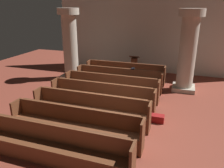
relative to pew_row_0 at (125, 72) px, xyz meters
name	(u,v)px	position (x,y,z in m)	size (l,w,h in m)	color
ground_plane	(111,121)	(0.62, -3.92, -0.48)	(19.20, 19.20, 0.00)	brown
back_wall	(148,30)	(0.62, 2.16, 1.77)	(10.00, 0.16, 4.50)	silver
pew_row_0	(125,72)	(0.00, 0.00, 0.00)	(3.78, 0.47, 0.90)	brown
pew_row_1	(119,78)	(0.00, -1.03, 0.00)	(3.78, 0.46, 0.90)	brown
pew_row_2	(111,86)	(0.00, -2.06, 0.00)	(3.78, 0.46, 0.90)	brown
pew_row_3	(102,95)	(0.00, -3.08, 0.00)	(3.78, 0.47, 0.90)	brown
pew_row_4	(90,107)	(0.00, -4.11, 0.00)	(3.78, 0.46, 0.90)	brown
pew_row_5	(75,123)	(0.00, -5.14, 0.00)	(3.78, 0.47, 0.90)	brown
pew_row_6	(54,145)	(0.00, -6.17, 0.00)	(3.78, 0.46, 0.90)	brown
pillar_aisle_side	(188,50)	(2.73, -0.28, 1.27)	(1.01, 1.01, 3.37)	#B6AD9A
pillar_far_side	(70,43)	(-2.68, -0.32, 1.27)	(1.01, 1.01, 3.37)	#B6AD9A
lectern	(134,67)	(0.21, 1.01, -0.03)	(0.48, 0.45, 1.08)	#562B1A
hymn_book	(133,69)	(0.58, -0.84, 0.44)	(0.14, 0.22, 0.03)	black
kneeler_box_red	(157,118)	(2.02, -3.48, -0.37)	(0.42, 0.26, 0.23)	maroon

